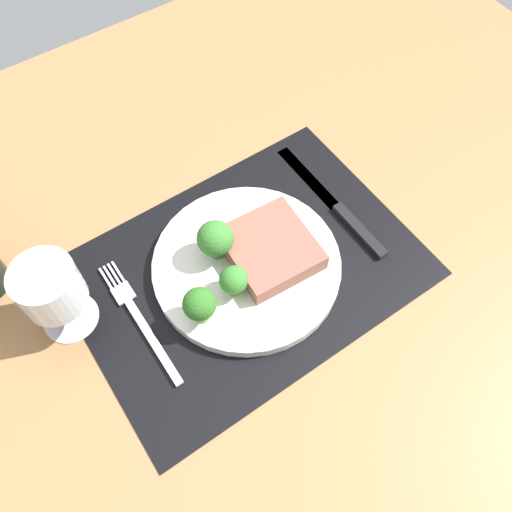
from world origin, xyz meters
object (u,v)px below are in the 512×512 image
(plate, at_px, (247,266))
(wine_glass, at_px, (51,290))
(steak, at_px, (270,249))
(fork, at_px, (140,319))
(knife, at_px, (339,208))

(plate, xyz_separation_m, wine_glass, (-0.22, 0.07, 0.07))
(steak, relative_size, fork, 0.57)
(fork, relative_size, knife, 0.83)
(plate, height_order, knife, plate)
(plate, xyz_separation_m, fork, (-0.15, 0.01, -0.01))
(plate, distance_m, fork, 0.15)
(wine_glass, bearing_deg, fork, -37.20)
(fork, xyz_separation_m, wine_glass, (-0.07, 0.05, 0.07))
(steak, distance_m, wine_glass, 0.27)
(wine_glass, bearing_deg, knife, -9.21)
(plate, distance_m, wine_glass, 0.24)
(knife, bearing_deg, plate, -176.30)
(wine_glass, bearing_deg, steak, -16.24)
(steak, distance_m, knife, 0.13)
(steak, relative_size, wine_glass, 0.96)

